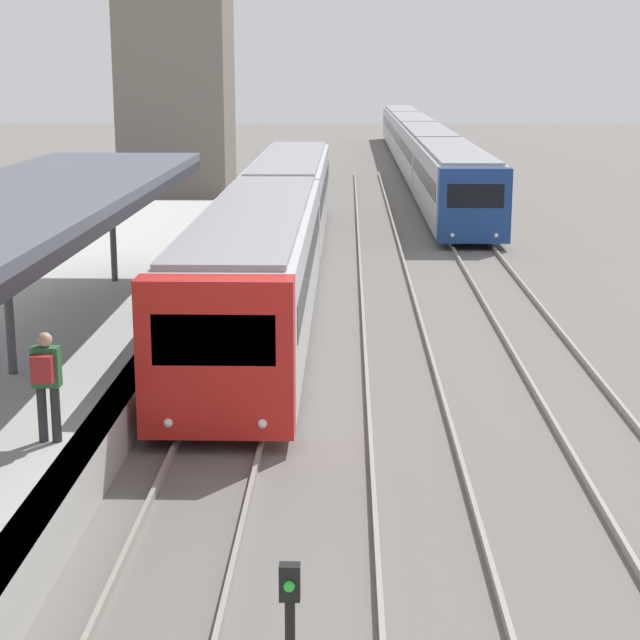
# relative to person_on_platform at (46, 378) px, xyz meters

# --- Properties ---
(platform_canopy) EXTENTS (4.00, 21.60, 3.14)m
(platform_canopy) POSITION_rel_person_on_platform_xyz_m (-1.61, 3.60, 2.02)
(platform_canopy) COLOR #4C515B
(platform_canopy) RESTS_ON station_platform
(person_on_platform) EXTENTS (0.40, 0.40, 1.66)m
(person_on_platform) POSITION_rel_person_on_platform_xyz_m (0.00, 0.00, 0.00)
(person_on_platform) COLOR #2D2D33
(person_on_platform) RESTS_ON station_platform
(train_near) EXTENTS (2.60, 31.48, 3.05)m
(train_near) POSITION_rel_person_on_platform_xyz_m (2.23, 17.54, -0.15)
(train_near) COLOR red
(train_near) RESTS_ON ground_plane
(train_far) EXTENTS (2.55, 60.97, 2.99)m
(train_far) POSITION_rel_person_on_platform_xyz_m (8.79, 52.64, -0.18)
(train_far) COLOR navy
(train_far) RESTS_ON ground_plane
(signal_post_near) EXTENTS (0.20, 0.21, 1.71)m
(signal_post_near) POSITION_rel_person_on_platform_xyz_m (3.85, -5.62, -0.78)
(signal_post_near) COLOR black
(signal_post_near) RESTS_ON ground_plane
(distant_domed_building) EXTENTS (5.34, 5.34, 13.74)m
(distant_domed_building) POSITION_rel_person_on_platform_xyz_m (-4.30, 40.20, 4.63)
(distant_domed_building) COLOR slate
(distant_domed_building) RESTS_ON ground_plane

